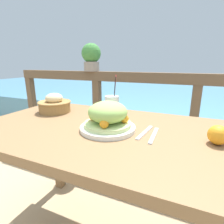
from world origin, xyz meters
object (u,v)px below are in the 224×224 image
(salad_plate, at_px, (108,118))
(potted_plant, at_px, (91,56))
(bread_basket, at_px, (55,104))
(drink_glass, at_px, (112,106))

(salad_plate, bearing_deg, potted_plant, 123.63)
(bread_basket, bearing_deg, salad_plate, -19.01)
(salad_plate, bearing_deg, bread_basket, 160.99)
(salad_plate, xyz_separation_m, potted_plant, (-0.56, 0.84, 0.31))
(salad_plate, relative_size, bread_basket, 1.26)
(salad_plate, height_order, drink_glass, drink_glass)
(salad_plate, xyz_separation_m, bread_basket, (-0.45, 0.15, -0.01))
(salad_plate, relative_size, potted_plant, 0.99)
(salad_plate, height_order, potted_plant, potted_plant)
(salad_plate, xyz_separation_m, drink_glass, (-0.07, 0.20, 0.00))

